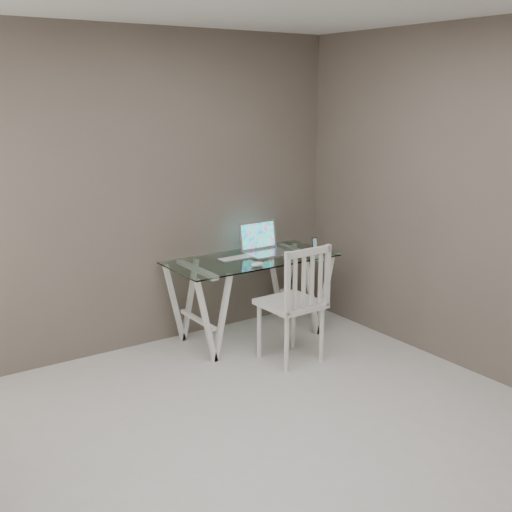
{
  "coord_description": "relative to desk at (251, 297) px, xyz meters",
  "views": [
    {
      "loc": [
        -2.11,
        -2.72,
        2.17
      ],
      "look_at": [
        0.79,
        1.55,
        0.85
      ],
      "focal_mm": 45.0,
      "sensor_mm": 36.0,
      "label": 1
    }
  ],
  "objects": [
    {
      "name": "laptop",
      "position": [
        0.2,
        0.1,
        0.43
      ],
      "size": [
        0.39,
        0.32,
        0.28
      ],
      "color": "silver",
      "rests_on": "desk"
    },
    {
      "name": "desk",
      "position": [
        0.0,
        0.0,
        0.0
      ],
      "size": [
        1.5,
        0.7,
        0.75
      ],
      "color": "silver",
      "rests_on": "ground"
    },
    {
      "name": "phone_dock",
      "position": [
        0.66,
        -0.09,
        0.4
      ],
      "size": [
        0.06,
        0.06,
        0.12
      ],
      "color": "white",
      "rests_on": "desk"
    },
    {
      "name": "mouse",
      "position": [
        -0.11,
        -0.26,
        0.38
      ],
      "size": [
        0.12,
        0.07,
        0.04
      ],
      "primitive_type": "ellipsoid",
      "color": "white",
      "rests_on": "desk"
    },
    {
      "name": "keyboard",
      "position": [
        -0.13,
        0.06,
        0.37
      ],
      "size": [
        0.31,
        0.13,
        0.01
      ],
      "primitive_type": "cube",
      "color": "silver",
      "rests_on": "desk"
    },
    {
      "name": "room",
      "position": [
        -1.01,
        -1.83,
        1.33
      ],
      "size": [
        4.5,
        4.52,
        2.71
      ],
      "color": "beige",
      "rests_on": "ground"
    },
    {
      "name": "chair",
      "position": [
        -0.0,
        -0.67,
        0.17
      ],
      "size": [
        0.47,
        0.47,
        1.0
      ],
      "rotation": [
        0.0,
        0.0,
        0.03
      ],
      "color": "silver",
      "rests_on": "ground"
    }
  ]
}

